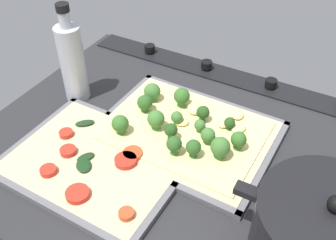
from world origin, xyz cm
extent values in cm
cube|color=#28282B|center=(0.00, 0.00, -1.50)|extent=(83.96, 64.27, 3.00)
cube|color=black|center=(0.00, -28.64, 0.40)|extent=(80.60, 7.00, 0.80)
cylinder|color=black|center=(-8.40, -28.64, 1.70)|extent=(2.80, 2.80, 1.80)
cylinder|color=black|center=(8.40, -28.64, 1.70)|extent=(2.80, 2.80, 1.80)
cylinder|color=black|center=(25.19, -28.64, 1.70)|extent=(2.80, 2.80, 1.80)
cube|color=slate|center=(1.86, -3.78, 0.25)|extent=(36.45, 28.55, 0.50)
cube|color=slate|center=(1.54, -17.03, 0.65)|extent=(35.80, 2.07, 1.30)
cube|color=slate|center=(2.18, 9.46, 0.65)|extent=(35.80, 2.07, 1.30)
cube|color=slate|center=(-15.43, -3.37, 0.65)|extent=(1.87, 27.71, 1.30)
cube|color=slate|center=(19.15, -4.20, 0.65)|extent=(1.87, 27.71, 1.30)
cube|color=beige|center=(1.86, -3.78, 1.00)|extent=(33.99, 26.09, 1.00)
cube|color=#EFDB8C|center=(1.86, -3.78, 1.70)|extent=(31.26, 23.50, 0.40)
cone|color=#4D8B3F|center=(-2.82, 2.22, 2.54)|extent=(1.60, 1.60, 1.28)
sphere|color=#2D5B23|center=(-2.82, 2.22, 4.28)|extent=(2.92, 2.92, 2.92)
cone|color=#4D8B3F|center=(12.26, -5.06, 2.40)|extent=(1.83, 1.83, 1.01)
sphere|color=#2D5B23|center=(12.26, -5.06, 4.16)|extent=(3.33, 3.33, 3.33)
cone|color=#5B9F46|center=(6.17, -10.41, 2.58)|extent=(1.95, 1.95, 1.35)
sphere|color=#386B28|center=(6.17, -10.41, 4.58)|extent=(3.55, 3.55, 3.55)
cone|color=#5B9F46|center=(-9.44, -3.80, 2.53)|extent=(1.68, 1.68, 1.25)
sphere|color=#386B28|center=(-9.44, -3.80, 4.30)|extent=(3.05, 3.05, 3.05)
cone|color=#427635|center=(-5.86, -8.31, 2.32)|extent=(1.23, 1.23, 0.84)
sphere|color=#264C1C|center=(-5.86, -8.31, 3.58)|extent=(2.24, 2.24, 2.24)
cone|color=#427635|center=(3.17, -0.13, 2.55)|extent=(1.48, 1.48, 1.30)
sphere|color=#264C1C|center=(3.17, -0.13, 4.21)|extent=(2.69, 2.69, 2.69)
cone|color=#68AD54|center=(7.35, -1.35, 2.47)|extent=(1.96, 1.96, 1.15)
sphere|color=#427533|center=(7.35, -1.35, 4.39)|extent=(3.57, 3.57, 3.57)
cone|color=#5B9F46|center=(12.94, 3.25, 2.43)|extent=(1.92, 1.92, 1.06)
sphere|color=#386B28|center=(12.94, 3.25, 4.27)|extent=(3.49, 3.49, 3.49)
cone|color=#68AD54|center=(-7.26, -0.11, 2.53)|extent=(2.06, 2.06, 1.27)
sphere|color=#427533|center=(-7.26, -0.11, 4.58)|extent=(3.75, 3.75, 3.75)
cone|color=#427635|center=(0.11, -8.05, 2.50)|extent=(1.51, 1.51, 1.21)
sphere|color=#264C1C|center=(0.11, -8.05, 4.14)|extent=(2.75, 2.75, 2.75)
cone|color=#68AD54|center=(4.25, -4.49, 2.38)|extent=(1.34, 1.34, 0.95)
sphere|color=#427533|center=(4.25, -4.49, 3.77)|extent=(2.44, 2.44, 2.44)
cone|color=#68AD54|center=(-0.90, -4.71, 2.32)|extent=(1.27, 1.27, 0.84)
sphere|color=#427533|center=(-0.90, -4.71, 3.60)|extent=(2.30, 2.30, 2.30)
cone|color=#68AD54|center=(12.91, -9.24, 2.33)|extent=(2.04, 2.04, 0.85)
sphere|color=#427533|center=(12.91, -9.24, 4.15)|extent=(3.71, 3.71, 3.71)
cone|color=#68AD54|center=(-3.67, -2.49, 2.36)|extent=(1.60, 1.60, 0.93)
sphere|color=#427533|center=(-3.67, -2.49, 3.92)|extent=(2.92, 2.92, 2.92)
cone|color=#4D8B3F|center=(0.69, 3.32, 2.60)|extent=(1.64, 1.64, 1.39)
sphere|color=#2D5B23|center=(0.69, 3.32, 4.41)|extent=(2.99, 2.99, 2.99)
ellipsoid|color=#EFDB8C|center=(-5.72, -13.04, 2.46)|extent=(4.23, 4.63, 1.31)
ellipsoid|color=#EFDB8C|center=(3.46, -5.05, 2.38)|extent=(4.00, 3.75, 1.11)
ellipsoid|color=#EFDB8C|center=(1.79, -11.03, 2.47)|extent=(4.90, 4.83, 1.33)
ellipsoid|color=#EFDB8C|center=(2.96, -10.35, 2.55)|extent=(4.83, 5.29, 1.51)
ellipsoid|color=#EFDB8C|center=(-4.59, -9.20, 2.46)|extent=(3.39, 4.24, 1.32)
ellipsoid|color=#EFDB8C|center=(-7.71, -8.92, 2.41)|extent=(3.54, 4.06, 1.19)
cube|color=slate|center=(13.28, 11.49, 0.25)|extent=(33.79, 26.69, 0.50)
cube|color=slate|center=(13.01, -0.89, 0.65)|extent=(33.26, 1.92, 1.30)
cube|color=slate|center=(13.55, 23.88, 0.65)|extent=(33.26, 1.92, 1.30)
cube|color=slate|center=(-2.73, 11.84, 0.65)|extent=(1.76, 26.00, 1.30)
cube|color=slate|center=(29.30, 11.15, 0.65)|extent=(1.76, 26.00, 1.30)
cube|color=#CEB28B|center=(13.28, 11.49, 0.95)|extent=(31.34, 24.24, 0.90)
cylinder|color=#D14723|center=(7.55, 7.24, 1.90)|extent=(3.77, 3.77, 1.00)
cylinder|color=red|center=(18.89, 12.62, 1.90)|extent=(3.15, 3.15, 1.00)
cylinder|color=red|center=(10.65, 20.03, 1.90)|extent=(4.19, 4.19, 1.00)
cylinder|color=red|center=(22.52, 8.90, 1.90)|extent=(2.76, 2.76, 1.00)
cylinder|color=#D14723|center=(0.95, 19.45, 1.90)|extent=(2.64, 2.64, 1.00)
cylinder|color=red|center=(18.76, 18.35, 1.90)|extent=(3.04, 3.04, 1.00)
cylinder|color=red|center=(7.74, 9.39, 1.90)|extent=(4.23, 4.23, 1.00)
ellipsoid|color=#193819|center=(14.00, 14.10, 1.80)|extent=(4.63, 4.61, 0.60)
ellipsoid|color=#193819|center=(21.32, 4.41, 1.80)|extent=(4.15, 4.04, 0.60)
ellipsoid|color=#193819|center=(14.99, 12.28, 1.80)|extent=(3.22, 4.00, 0.60)
cylinder|color=black|center=(-27.81, 12.34, 6.25)|extent=(19.69, 19.69, 12.50)
cylinder|color=black|center=(-27.81, 12.34, 12.90)|extent=(20.08, 20.08, 0.80)
cube|color=black|center=(-16.17, 12.34, 10.25)|extent=(3.60, 2.00, 1.20)
cylinder|color=#B7BCC6|center=(30.13, -4.19, 8.84)|extent=(5.53, 5.53, 17.68)
cylinder|color=#B7BCC6|center=(30.13, -4.19, 19.43)|extent=(2.49, 2.49, 3.50)
cylinder|color=black|center=(30.13, -4.19, 21.98)|extent=(2.77, 2.77, 1.60)
camera|label=1|loc=(-23.92, 50.43, 55.68)|focal=42.06mm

